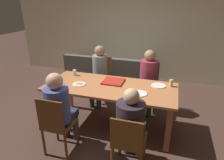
# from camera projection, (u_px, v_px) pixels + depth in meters

# --- Properties ---
(ground_plane) EXTENTS (20.00, 20.00, 0.00)m
(ground_plane) POSITION_uv_depth(u_px,v_px,m) (110.00, 125.00, 3.64)
(ground_plane) COLOR #483028
(back_wall) EXTENTS (7.57, 0.12, 2.73)m
(back_wall) POSITION_uv_depth(u_px,v_px,m) (140.00, 30.00, 5.48)
(back_wall) COLOR #EDE6C5
(back_wall) RESTS_ON ground
(dining_table) EXTENTS (2.20, 0.95, 0.78)m
(dining_table) POSITION_uv_depth(u_px,v_px,m) (110.00, 91.00, 3.39)
(dining_table) COLOR #BF7546
(dining_table) RESTS_ON ground
(chair_0) EXTENTS (0.39, 0.44, 0.98)m
(chair_0) POSITION_uv_depth(u_px,v_px,m) (148.00, 83.00, 4.09)
(chair_0) COLOR #2F7232
(chair_0) RESTS_ON ground
(person_0) EXTENTS (0.34, 0.52, 1.26)m
(person_0) POSITION_uv_depth(u_px,v_px,m) (148.00, 76.00, 3.88)
(person_0) COLOR #3C4243
(person_0) RESTS_ON ground
(chair_1) EXTENTS (0.41, 0.40, 0.94)m
(chair_1) POSITION_uv_depth(u_px,v_px,m) (56.00, 124.00, 2.77)
(chair_1) COLOR brown
(chair_1) RESTS_ON ground
(person_1) EXTENTS (0.34, 0.53, 1.24)m
(person_1) POSITION_uv_depth(u_px,v_px,m) (59.00, 106.00, 2.81)
(person_1) COLOR #2D2C48
(person_1) RESTS_ON ground
(chair_2) EXTENTS (0.41, 0.42, 0.98)m
(chair_2) POSITION_uv_depth(u_px,v_px,m) (102.00, 77.00, 4.42)
(chair_2) COLOR brown
(chair_2) RESTS_ON ground
(person_2) EXTENTS (0.31, 0.54, 1.26)m
(person_2) POSITION_uv_depth(u_px,v_px,m) (99.00, 71.00, 4.21)
(person_2) COLOR #354147
(person_2) RESTS_ON ground
(chair_3) EXTENTS (0.41, 0.43, 0.87)m
(chair_3) POSITION_uv_depth(u_px,v_px,m) (128.00, 142.00, 2.49)
(chair_3) COLOR brown
(chair_3) RESTS_ON ground
(person_3) EXTENTS (0.36, 0.50, 1.17)m
(person_3) POSITION_uv_depth(u_px,v_px,m) (131.00, 122.00, 2.51)
(person_3) COLOR #334437
(person_3) RESTS_ON ground
(pizza_box_0) EXTENTS (0.36, 0.36, 0.03)m
(pizza_box_0) POSITION_uv_depth(u_px,v_px,m) (113.00, 81.00, 3.50)
(pizza_box_0) COLOR #B5291D
(pizza_box_0) RESTS_ON dining_table
(plate_0) EXTENTS (0.24, 0.24, 0.01)m
(plate_0) POSITION_uv_depth(u_px,v_px,m) (158.00, 85.00, 3.35)
(plate_0) COLOR white
(plate_0) RESTS_ON dining_table
(plate_1) EXTENTS (0.22, 0.22, 0.03)m
(plate_1) POSITION_uv_depth(u_px,v_px,m) (79.00, 84.00, 3.41)
(plate_1) COLOR white
(plate_1) RESTS_ON dining_table
(plate_2) EXTENTS (0.25, 0.25, 0.01)m
(plate_2) POSITION_uv_depth(u_px,v_px,m) (139.00, 93.00, 3.07)
(plate_2) COLOR white
(plate_2) RESTS_ON dining_table
(drinking_glass_0) EXTENTS (0.06, 0.06, 0.12)m
(drinking_glass_0) POSITION_uv_depth(u_px,v_px,m) (171.00, 83.00, 3.31)
(drinking_glass_0) COLOR #DECB65
(drinking_glass_0) RESTS_ON dining_table
(drinking_glass_1) EXTENTS (0.07, 0.07, 0.11)m
(drinking_glass_1) POSITION_uv_depth(u_px,v_px,m) (75.00, 73.00, 3.80)
(drinking_glass_1) COLOR silver
(drinking_glass_1) RESTS_ON dining_table
(couch) EXTENTS (2.06, 0.91, 0.80)m
(couch) POSITION_uv_depth(u_px,v_px,m) (106.00, 73.00, 5.41)
(couch) COLOR #56544C
(couch) RESTS_ON ground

